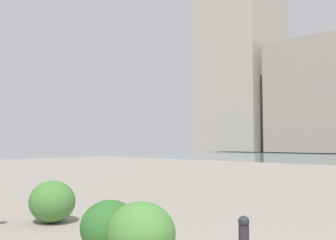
% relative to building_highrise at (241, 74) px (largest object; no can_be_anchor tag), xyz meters
% --- Properties ---
extents(building_annex, '(17.41, 12.71, 20.31)m').
position_rel_building_highrise_xyz_m(building_annex, '(-18.12, 1.19, -6.68)').
color(building_annex, '#9E9384').
rests_on(building_annex, ground).
extents(building_highrise, '(14.98, 15.38, 33.66)m').
position_rel_building_highrise_xyz_m(building_highrise, '(0.00, 0.00, 0.00)').
color(building_highrise, '#B2A899').
rests_on(building_highrise, ground).
extents(shrub_low, '(0.93, 0.84, 0.79)m').
position_rel_building_highrise_xyz_m(shrub_low, '(-39.84, 66.76, -16.43)').
color(shrub_low, '#2D6628').
rests_on(shrub_low, ground).
extents(shrub_round, '(0.98, 0.88, 0.84)m').
position_rel_building_highrise_xyz_m(shrub_round, '(-40.48, 66.73, -16.41)').
color(shrub_round, '#477F38').
rests_on(shrub_round, ground).
extents(shrub_wide, '(1.01, 0.91, 0.86)m').
position_rel_building_highrise_xyz_m(shrub_wide, '(-37.20, 66.20, -16.40)').
color(shrub_wide, '#477F38').
rests_on(shrub_wide, ground).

